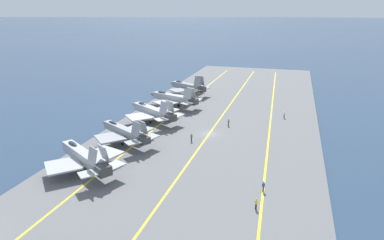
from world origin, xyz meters
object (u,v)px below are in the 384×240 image
at_px(crew_yellow_vest, 256,203).
at_px(crew_white_vest, 284,115).
at_px(parked_jet_nearest, 83,156).
at_px(parked_jet_third, 152,111).
at_px(crew_brown_vest, 191,137).
at_px(parked_jet_fifth, 187,86).
at_px(crew_blue_vest, 263,186).
at_px(parked_jet_second, 124,131).
at_px(parked_jet_fourth, 173,98).
at_px(crew_green_vest, 228,122).

height_order(crew_yellow_vest, crew_white_vest, crew_white_vest).
distance_m(parked_jet_nearest, crew_white_vest, 51.56).
distance_m(parked_jet_third, crew_brown_vest, 16.93).
bearing_deg(crew_brown_vest, parked_jet_fifth, 18.71).
distance_m(crew_blue_vest, crew_brown_vest, 23.56).
distance_m(parked_jet_nearest, crew_brown_vest, 22.98).
relative_size(parked_jet_nearest, crew_yellow_vest, 9.82).
bearing_deg(parked_jet_third, parked_jet_second, -179.60).
bearing_deg(crew_yellow_vest, parked_jet_fourth, 32.15).
height_order(parked_jet_second, parked_jet_third, parked_jet_third).
height_order(crew_yellow_vest, crew_brown_vest, crew_brown_vest).
distance_m(parked_jet_nearest, parked_jet_fourth, 41.90).
relative_size(parked_jet_fifth, crew_yellow_vest, 8.89).
distance_m(parked_jet_third, crew_white_vest, 33.64).
xyz_separation_m(parked_jet_second, crew_green_vest, (16.71, -18.84, -1.60)).
bearing_deg(parked_jet_second, parked_jet_third, 0.40).
bearing_deg(parked_jet_third, crew_white_vest, -69.45).
relative_size(parked_jet_fifth, crew_white_vest, 8.33).
bearing_deg(parked_jet_nearest, parked_jet_fourth, -2.03).
distance_m(parked_jet_second, crew_white_vest, 41.34).
xyz_separation_m(parked_jet_nearest, crew_green_vest, (30.00, -19.78, -1.59)).
bearing_deg(parked_jet_fifth, parked_jet_second, 179.87).
bearing_deg(parked_jet_fourth, parked_jet_second, 178.91).
bearing_deg(parked_jet_nearest, crew_green_vest, -33.40).
relative_size(parked_jet_nearest, parked_jet_fourth, 0.98).
bearing_deg(crew_yellow_vest, parked_jet_third, 42.37).
relative_size(crew_yellow_vest, crew_white_vest, 0.94).
height_order(parked_jet_second, crew_yellow_vest, parked_jet_second).
bearing_deg(parked_jet_nearest, crew_white_vest, -38.80).
distance_m(parked_jet_fourth, crew_white_vest, 30.91).
distance_m(parked_jet_third, parked_jet_fourth, 13.52).
relative_size(parked_jet_second, parked_jet_fourth, 0.96).
distance_m(parked_jet_second, crew_brown_vest, 14.13).
bearing_deg(parked_jet_nearest, crew_blue_vest, -87.57).
relative_size(crew_yellow_vest, crew_brown_vest, 0.94).
xyz_separation_m(parked_jet_nearest, parked_jet_fifth, (56.73, -1.04, 0.19)).
bearing_deg(parked_jet_second, crew_white_vest, -49.40).
distance_m(parked_jet_nearest, crew_green_vest, 35.97).
bearing_deg(parked_jet_fifth, crew_yellow_vest, -154.28).
xyz_separation_m(parked_jet_fifth, crew_white_vest, (-16.56, -31.26, -1.75)).
height_order(parked_jet_nearest, crew_blue_vest, parked_jet_nearest).
bearing_deg(parked_jet_second, crew_blue_vest, -111.91).
distance_m(parked_jet_third, crew_green_vest, 19.09).
bearing_deg(crew_blue_vest, parked_jet_fifth, 28.17).
xyz_separation_m(parked_jet_third, crew_white_vest, (11.79, -31.47, -1.58)).
relative_size(parked_jet_third, crew_yellow_vest, 9.92).
relative_size(parked_jet_second, crew_blue_vest, 9.16).
bearing_deg(crew_yellow_vest, crew_brown_vest, 36.30).
xyz_separation_m(parked_jet_fourth, parked_jet_fifth, (14.85, 0.44, 0.10)).
bearing_deg(crew_brown_vest, parked_jet_fourth, 27.98).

